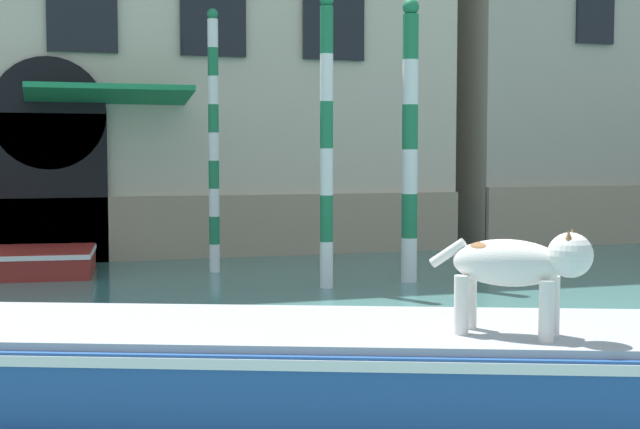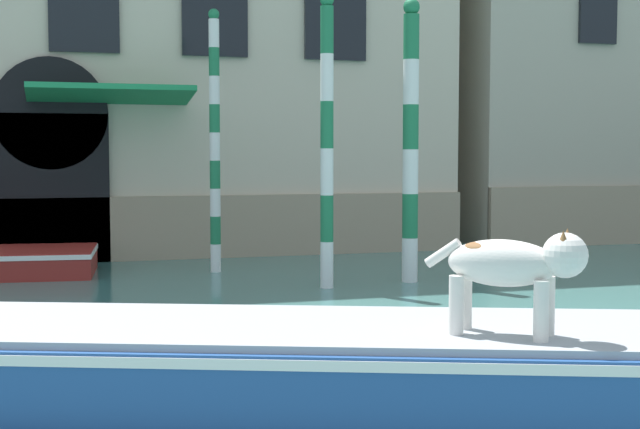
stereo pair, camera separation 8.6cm
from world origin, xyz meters
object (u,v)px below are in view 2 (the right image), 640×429
at_px(boat_foreground, 277,362).
at_px(mooring_pole_3, 215,141).
at_px(mooring_pole_0, 411,140).
at_px(mooring_pole_2, 327,141).
at_px(dog_on_deck, 514,265).

distance_m(boat_foreground, mooring_pole_3, 8.66).
height_order(mooring_pole_0, mooring_pole_2, mooring_pole_0).
bearing_deg(mooring_pole_0, mooring_pole_2, -171.09).
height_order(dog_on_deck, mooring_pole_0, mooring_pole_0).
relative_size(boat_foreground, mooring_pole_0, 1.53).
bearing_deg(mooring_pole_3, mooring_pole_0, -37.11).
height_order(dog_on_deck, mooring_pole_2, mooring_pole_2).
height_order(boat_foreground, mooring_pole_2, mooring_pole_2).
relative_size(boat_foreground, mooring_pole_3, 1.52).
bearing_deg(mooring_pole_0, mooring_pole_3, 142.89).
bearing_deg(mooring_pole_0, boat_foreground, -121.01).
relative_size(dog_on_deck, mooring_pole_2, 0.22).
relative_size(dog_on_deck, mooring_pole_3, 0.22).
relative_size(boat_foreground, dog_on_deck, 6.83).
distance_m(boat_foreground, dog_on_deck, 2.09).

